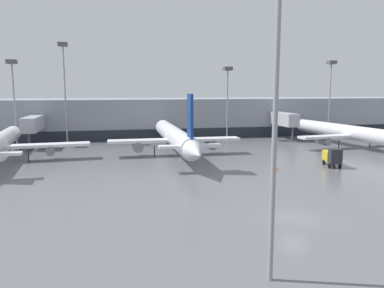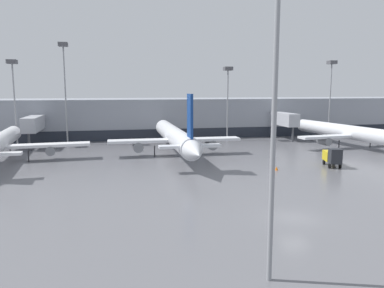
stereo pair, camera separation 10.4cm
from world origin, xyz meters
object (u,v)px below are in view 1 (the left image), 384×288
parked_jet_0 (175,137)px  apron_light_mast_1 (64,66)px  apron_light_mast_6 (228,82)px  parked_jet_3 (352,133)px  apron_light_mast_4 (331,77)px  service_truck_1 (332,156)px  apron_light_mast_5 (13,78)px  traffic_cone_2 (277,168)px

parked_jet_0 → apron_light_mast_1: (-19.66, 18.14, 12.77)m
parked_jet_0 → apron_light_mast_6: (14.59, 16.83, 9.68)m
parked_jet_3 → apron_light_mast_4: size_ratio=2.13×
parked_jet_3 → apron_light_mast_4: (5.32, 16.77, 11.25)m
service_truck_1 → apron_light_mast_6: bearing=-152.8°
apron_light_mast_4 → parked_jet_3: bearing=-107.6°
parked_jet_3 → apron_light_mast_5: size_ratio=2.24×
service_truck_1 → parked_jet_3: bearing=153.0°
traffic_cone_2 → apron_light_mast_5: (-41.19, 31.84, 13.24)m
traffic_cone_2 → apron_light_mast_4: apron_light_mast_4 is taller
apron_light_mast_4 → apron_light_mast_5: apron_light_mast_4 is taller
apron_light_mast_1 → apron_light_mast_4: apron_light_mast_1 is taller
apron_light_mast_5 → apron_light_mast_4: bearing=0.6°
service_truck_1 → apron_light_mast_1: size_ratio=0.22×
service_truck_1 → apron_light_mast_1: (-40.74, 32.27, 14.46)m
parked_jet_3 → apron_light_mast_1: 58.70m
service_truck_1 → traffic_cone_2: (-9.06, -0.60, -1.26)m
parked_jet_3 → apron_light_mast_5: apron_light_mast_5 is taller
parked_jet_3 → apron_light_mast_5: 66.95m
service_truck_1 → apron_light_mast_6: (-6.49, 30.97, 11.37)m
service_truck_1 → apron_light_mast_6: apron_light_mast_6 is taller
parked_jet_3 → service_truck_1: bearing=131.1°
parked_jet_3 → parked_jet_0: bearing=85.3°
traffic_cone_2 → apron_light_mast_5: apron_light_mast_5 is taller
parked_jet_3 → service_truck_1: (-13.89, -15.25, -1.37)m
apron_light_mast_6 → traffic_cone_2: bearing=-94.6°
apron_light_mast_4 → service_truck_1: bearing=-121.0°
parked_jet_0 → apron_light_mast_6: apron_light_mast_6 is taller
parked_jet_3 → service_truck_1: size_ratio=8.27×
service_truck_1 → apron_light_mast_5: bearing=-106.5°
apron_light_mast_4 → apron_light_mast_5: 69.47m
parked_jet_0 → apron_light_mast_4: 45.42m
apron_light_mast_5 → apron_light_mast_6: apron_light_mast_5 is taller
parked_jet_3 → service_truck_1: parked_jet_3 is taller
service_truck_1 → apron_light_mast_5: (-50.25, 31.24, 11.98)m
traffic_cone_2 → apron_light_mast_6: (2.57, 31.57, 12.63)m
apron_light_mast_1 → apron_light_mast_6: size_ratio=1.28×
apron_light_mast_5 → parked_jet_3: bearing=-14.0°
service_truck_1 → traffic_cone_2: 9.17m
service_truck_1 → apron_light_mast_5: size_ratio=0.27×
parked_jet_3 → apron_light_mast_6: bearing=45.8°
traffic_cone_2 → service_truck_1: bearing=3.8°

